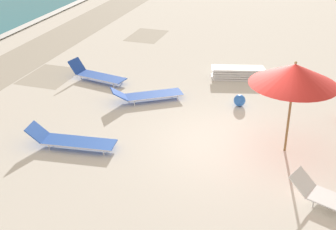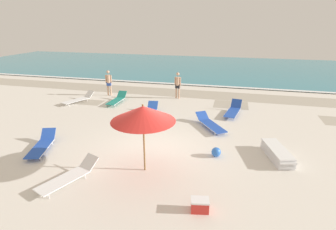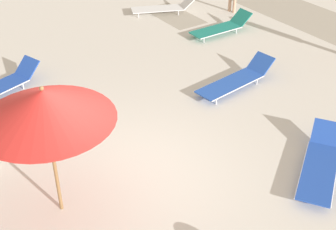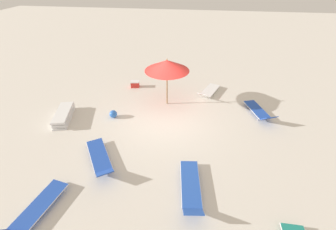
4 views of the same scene
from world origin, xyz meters
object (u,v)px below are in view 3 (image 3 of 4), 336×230
object	(u,v)px
beach_umbrella	(44,106)
sun_lounger_mid_beach_pair_b	(320,163)
sun_lounger_beside_umbrella	(221,27)
sun_lounger_near_water_left	(236,80)
sun_lounger_mid_beach_solo	(1,85)
sun_lounger_under_umbrella	(164,7)

from	to	relation	value
beach_umbrella	sun_lounger_mid_beach_pair_b	xyz separation A→B (m)	(1.86, 4.49, -1.91)
sun_lounger_beside_umbrella	sun_lounger_near_water_left	distance (m)	3.37
sun_lounger_near_water_left	sun_lounger_beside_umbrella	bearing A→B (deg)	139.79
sun_lounger_mid_beach_solo	beach_umbrella	bearing A→B (deg)	-23.84
beach_umbrella	sun_lounger_mid_beach_solo	world-z (taller)	beach_umbrella
beach_umbrella	sun_lounger_mid_beach_pair_b	world-z (taller)	beach_umbrella
sun_lounger_beside_umbrella	sun_lounger_mid_beach_solo	xyz separation A→B (m)	(-0.20, -6.79, 0.00)
sun_lounger_under_umbrella	sun_lounger_beside_umbrella	xyz separation A→B (m)	(2.45, 0.50, -0.00)
sun_lounger_under_umbrella	sun_lounger_near_water_left	xyz separation A→B (m)	(5.26, -1.35, -0.01)
sun_lounger_under_umbrella	sun_lounger_beside_umbrella	distance (m)	2.50
sun_lounger_mid_beach_solo	sun_lounger_mid_beach_pair_b	distance (m)	7.60
sun_lounger_under_umbrella	sun_lounger_mid_beach_solo	world-z (taller)	sun_lounger_under_umbrella
sun_lounger_near_water_left	sun_lounger_mid_beach_pair_b	bearing A→B (deg)	-21.18
sun_lounger_under_umbrella	sun_lounger_mid_beach_solo	bearing A→B (deg)	-46.79
beach_umbrella	sun_lounger_under_umbrella	distance (m)	9.74
beach_umbrella	sun_lounger_mid_beach_pair_b	bearing A→B (deg)	67.52
sun_lounger_mid_beach_solo	sun_lounger_beside_umbrella	bearing A→B (deg)	69.73
sun_lounger_beside_umbrella	sun_lounger_mid_beach_solo	size ratio (longest dim) A/B	0.95
sun_lounger_under_umbrella	sun_lounger_mid_beach_solo	distance (m)	6.67
sun_lounger_mid_beach_solo	sun_lounger_mid_beach_pair_b	world-z (taller)	sun_lounger_mid_beach_solo
sun_lounger_under_umbrella	beach_umbrella	bearing A→B (deg)	-21.00
beach_umbrella	sun_lounger_near_water_left	bearing A→B (deg)	106.10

